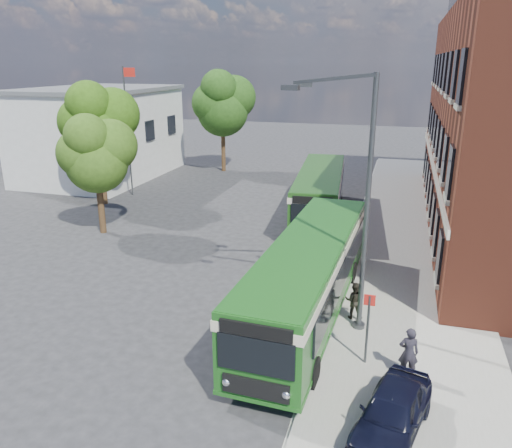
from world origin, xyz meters
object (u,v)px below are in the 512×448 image
(parked_car, at_px, (392,412))
(bus_rear, at_px, (320,190))
(street_lamp, at_px, (356,203))
(bus_front, at_px, (309,271))

(parked_car, bearing_deg, bus_rear, 119.40)
(street_lamp, distance_m, parked_car, 6.79)
(bus_rear, height_order, parked_car, bus_rear)
(street_lamp, height_order, parked_car, street_lamp)
(street_lamp, xyz_separation_m, bus_rear, (-3.29, 13.13, -2.96))
(bus_rear, xyz_separation_m, parked_car, (4.95, -18.34, -1.06))
(street_lamp, relative_size, bus_front, 0.71)
(bus_front, distance_m, parked_car, 6.85)
(bus_front, bearing_deg, street_lamp, -22.71)
(bus_front, xyz_separation_m, parked_car, (3.30, -5.90, -1.06))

